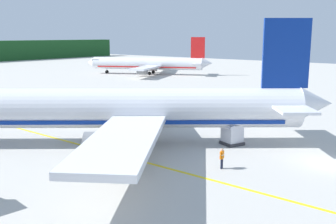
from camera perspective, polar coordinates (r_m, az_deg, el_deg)
The scene contains 6 objects.
ground at distance 66.17m, azimuth -21.35°, elevation 1.22°, with size 240.00×320.00×0.20m, color #B7B5AD.
airliner_foreground at distance 37.94m, azimuth -7.33°, elevation 0.42°, with size 30.02×34.24×11.90m.
airliner_mid_apron at distance 106.33m, azimuth -2.83°, elevation 6.99°, with size 27.02×31.97×9.88m.
cargo_container_near at distance 38.22m, azimuth 9.25°, elevation -3.22°, with size 2.29×2.29×2.12m.
crew_marshaller at distance 31.33m, azimuth 7.81°, elevation -6.44°, with size 0.62×0.31×1.65m.
apron_guide_line at distance 33.78m, azimuth -5.09°, elevation -6.79°, with size 0.30×60.00×0.01m, color yellow.
Camera 1 is at (-32.23, -8.84, 10.33)m, focal length 42.07 mm.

